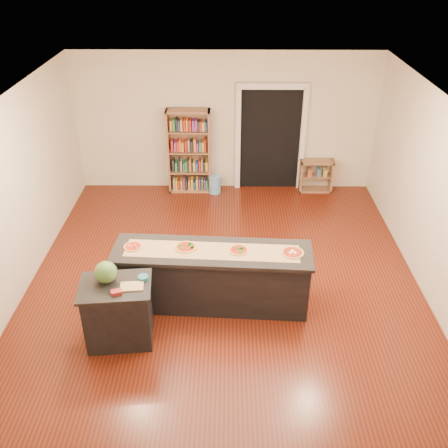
{
  "coord_description": "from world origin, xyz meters",
  "views": [
    {
      "loc": [
        0.06,
        -6.08,
        4.71
      ],
      "look_at": [
        0.0,
        0.2,
        1.0
      ],
      "focal_mm": 40.0,
      "sensor_mm": 36.0,
      "label": 1
    }
  ],
  "objects_px": {
    "side_counter": "(119,312)",
    "low_shelf": "(316,176)",
    "waste_bin": "(215,184)",
    "watermelon": "(106,272)",
    "kitchen_island": "(212,277)",
    "bookshelf": "(189,152)"
  },
  "relations": [
    {
      "from": "kitchen_island",
      "to": "watermelon",
      "type": "distance_m",
      "value": 1.58
    },
    {
      "from": "side_counter",
      "to": "waste_bin",
      "type": "height_order",
      "value": "side_counter"
    },
    {
      "from": "side_counter",
      "to": "waste_bin",
      "type": "xyz_separation_m",
      "value": [
        1.13,
        4.32,
        -0.27
      ]
    },
    {
      "from": "low_shelf",
      "to": "waste_bin",
      "type": "bearing_deg",
      "value": -176.8
    },
    {
      "from": "side_counter",
      "to": "low_shelf",
      "type": "xyz_separation_m",
      "value": [
        3.22,
        4.44,
        -0.11
      ]
    },
    {
      "from": "low_shelf",
      "to": "waste_bin",
      "type": "xyz_separation_m",
      "value": [
        -2.09,
        -0.12,
        -0.15
      ]
    },
    {
      "from": "waste_bin",
      "to": "kitchen_island",
      "type": "bearing_deg",
      "value": -89.05
    },
    {
      "from": "bookshelf",
      "to": "waste_bin",
      "type": "bearing_deg",
      "value": -11.8
    },
    {
      "from": "kitchen_island",
      "to": "watermelon",
      "type": "height_order",
      "value": "watermelon"
    },
    {
      "from": "side_counter",
      "to": "watermelon",
      "type": "bearing_deg",
      "value": 138.24
    },
    {
      "from": "kitchen_island",
      "to": "side_counter",
      "type": "height_order",
      "value": "kitchen_island"
    },
    {
      "from": "low_shelf",
      "to": "watermelon",
      "type": "distance_m",
      "value": 5.53
    },
    {
      "from": "bookshelf",
      "to": "low_shelf",
      "type": "bearing_deg",
      "value": 0.2
    },
    {
      "from": "kitchen_island",
      "to": "waste_bin",
      "type": "relative_size",
      "value": 7.49
    },
    {
      "from": "kitchen_island",
      "to": "bookshelf",
      "type": "height_order",
      "value": "bookshelf"
    },
    {
      "from": "waste_bin",
      "to": "watermelon",
      "type": "xyz_separation_m",
      "value": [
        -1.24,
        -4.24,
        0.85
      ]
    },
    {
      "from": "bookshelf",
      "to": "watermelon",
      "type": "xyz_separation_m",
      "value": [
        -0.73,
        -4.35,
        0.17
      ]
    },
    {
      "from": "waste_bin",
      "to": "watermelon",
      "type": "bearing_deg",
      "value": -106.33
    },
    {
      "from": "kitchen_island",
      "to": "waste_bin",
      "type": "height_order",
      "value": "kitchen_island"
    },
    {
      "from": "low_shelf",
      "to": "side_counter",
      "type": "bearing_deg",
      "value": -125.95
    },
    {
      "from": "side_counter",
      "to": "waste_bin",
      "type": "bearing_deg",
      "value": 69.32
    },
    {
      "from": "kitchen_island",
      "to": "watermelon",
      "type": "xyz_separation_m",
      "value": [
        -1.3,
        -0.68,
        0.57
      ]
    }
  ]
}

